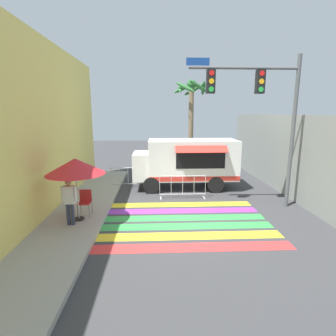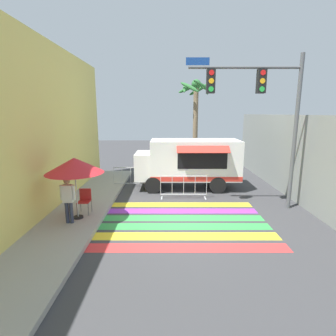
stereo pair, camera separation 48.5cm
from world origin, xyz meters
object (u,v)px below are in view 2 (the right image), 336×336
at_px(food_truck, 186,161).
at_px(traffic_signal_pole, 260,102).
at_px(patio_umbrella, 73,166).
at_px(vendor_person, 67,198).
at_px(barricade_front, 182,187).
at_px(barricade_side, 130,177).
at_px(folding_chair, 83,199).
at_px(palm_tree, 194,106).

bearing_deg(food_truck, traffic_signal_pole, -48.81).
height_order(food_truck, patio_umbrella, food_truck).
relative_size(traffic_signal_pole, vendor_person, 3.80).
bearing_deg(barricade_front, barricade_side, 144.07).
xyz_separation_m(vendor_person, barricade_side, (1.44, 5.21, -0.54)).
bearing_deg(food_truck, patio_umbrella, -133.66).
xyz_separation_m(traffic_signal_pole, barricade_front, (-2.95, 1.30, -3.85)).
relative_size(vendor_person, barricade_side, 0.86).
distance_m(traffic_signal_pole, folding_chair, 7.88).
relative_size(folding_chair, barricade_front, 0.43).
bearing_deg(palm_tree, barricade_front, -100.88).
bearing_deg(vendor_person, folding_chair, 83.69).
bearing_deg(traffic_signal_pole, palm_tree, 106.03).
bearing_deg(vendor_person, food_truck, 56.96).
bearing_deg(patio_umbrella, barricade_side, 74.86).
bearing_deg(barricade_side, traffic_signal_pole, -30.01).
bearing_deg(barricade_side, food_truck, -4.43).
height_order(barricade_side, palm_tree, palm_tree).
bearing_deg(barricade_front, vendor_person, -142.86).
bearing_deg(folding_chair, palm_tree, 68.25).
relative_size(folding_chair, palm_tree, 0.16).
bearing_deg(folding_chair, barricade_front, 41.02).
bearing_deg(palm_tree, patio_umbrella, -122.07).
distance_m(traffic_signal_pole, palm_tree, 6.95).
distance_m(food_truck, barricade_side, 3.19).
distance_m(patio_umbrella, palm_tree, 9.87).
relative_size(traffic_signal_pole, folding_chair, 6.55).
bearing_deg(barricade_side, folding_chair, -105.51).
relative_size(patio_umbrella, barricade_front, 1.03).
height_order(vendor_person, palm_tree, palm_tree).
xyz_separation_m(folding_chair, barricade_front, (3.96, 2.24, -0.18)).
bearing_deg(food_truck, barricade_front, -98.40).
bearing_deg(vendor_person, traffic_signal_pole, 23.81).
xyz_separation_m(patio_umbrella, palm_tree, (5.10, 8.14, 2.27)).
xyz_separation_m(traffic_signal_pole, folding_chair, (-6.91, -0.95, -3.67)).
height_order(vendor_person, barricade_side, vendor_person).
bearing_deg(palm_tree, vendor_person, -121.48).
relative_size(folding_chair, vendor_person, 0.58).
bearing_deg(traffic_signal_pole, folding_chair, -172.19).
bearing_deg(barricade_front, folding_chair, -150.44).
bearing_deg(palm_tree, food_truck, -102.08).
relative_size(patio_umbrella, folding_chair, 2.39).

